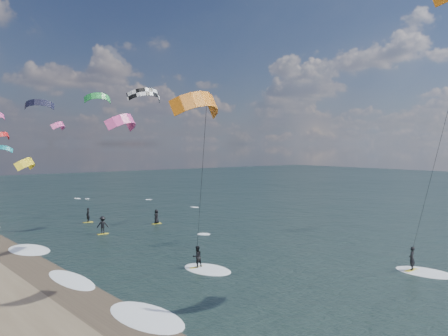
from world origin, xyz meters
TOP-DOWN VIEW (x-y plane):
  - ground at (0.00, 0.00)m, footprint 260.00×260.00m
  - wet_sand_strip at (-12.00, 10.00)m, footprint 3.00×240.00m
  - kitesurfer_near_b at (-5.24, 8.38)m, footprint 6.87×8.45m
  - far_kitesurfers at (-0.32, 30.86)m, footprint 8.47×8.58m
  - bg_kite_field at (-0.59, 52.32)m, footprint 15.19×69.05m
  - shoreline_surf at (-10.80, 14.75)m, footprint 2.40×79.40m

SIDE VIEW (x-z plane):
  - ground at x=0.00m, z-range 0.00..0.00m
  - shoreline_surf at x=-10.80m, z-range -0.06..0.06m
  - wet_sand_strip at x=-12.00m, z-range 0.00..0.01m
  - far_kitesurfers at x=-0.32m, z-range -0.03..1.71m
  - kitesurfer_near_b at x=-5.24m, z-range 1.37..13.74m
  - bg_kite_field at x=-0.59m, z-range 7.35..16.38m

